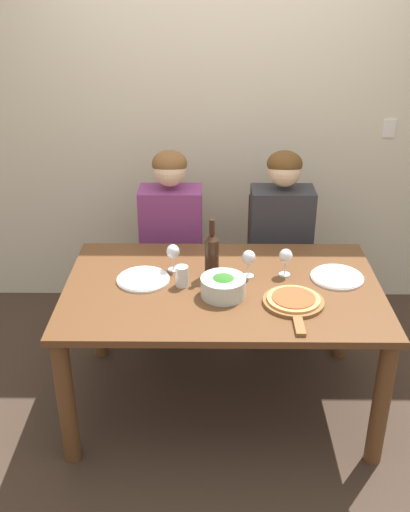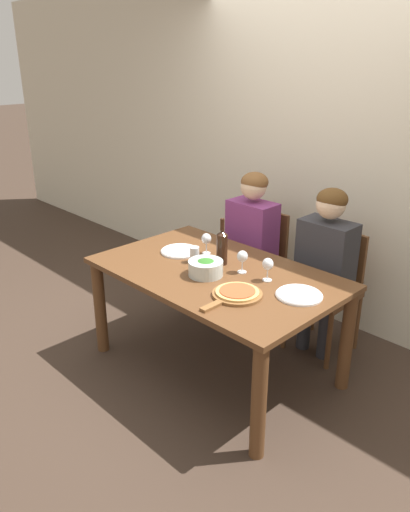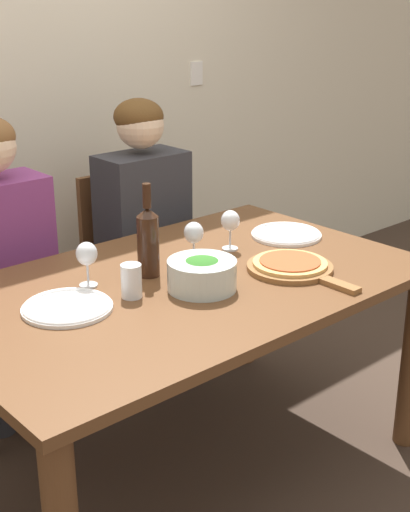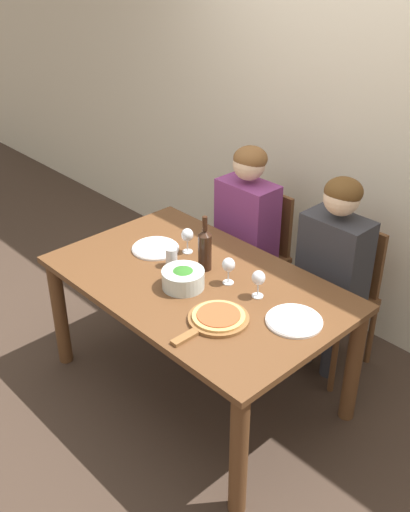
# 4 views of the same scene
# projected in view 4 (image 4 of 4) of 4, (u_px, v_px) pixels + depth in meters

# --- Properties ---
(ground_plane) EXTENTS (40.00, 40.00, 0.00)m
(ground_plane) POSITION_uv_depth(u_px,v_px,m) (198.00, 386.00, 3.57)
(ground_plane) COLOR #3D2D23
(back_wall) EXTENTS (10.00, 0.06, 2.70)m
(back_wall) POSITION_uv_depth(u_px,v_px,m) (345.00, 122.00, 3.63)
(back_wall) COLOR beige
(back_wall) RESTS_ON ground
(dining_table) EXTENTS (1.62, 1.00, 0.74)m
(dining_table) POSITION_uv_depth(u_px,v_px,m) (197.00, 298.00, 3.26)
(dining_table) COLOR brown
(dining_table) RESTS_ON ground
(chair_left) EXTENTS (0.42, 0.42, 0.89)m
(chair_left) POSITION_uv_depth(u_px,v_px,m) (255.00, 250.00, 4.00)
(chair_left) COLOR brown
(chair_left) RESTS_ON ground
(chair_right) EXTENTS (0.42, 0.42, 0.89)m
(chair_right) POSITION_uv_depth(u_px,v_px,m) (339.00, 291.00, 3.57)
(chair_right) COLOR brown
(chair_right) RESTS_ON ground
(person_woman) EXTENTS (0.47, 0.51, 1.24)m
(person_woman) POSITION_uv_depth(u_px,v_px,m) (245.00, 221.00, 3.81)
(person_woman) COLOR #28282D
(person_woman) RESTS_ON ground
(person_man) EXTENTS (0.47, 0.51, 1.24)m
(person_man) POSITION_uv_depth(u_px,v_px,m) (332.00, 260.00, 3.38)
(person_man) COLOR #28282D
(person_man) RESTS_ON ground
(wine_bottle) EXTENTS (0.07, 0.07, 0.32)m
(wine_bottle) POSITION_uv_depth(u_px,v_px,m) (205.00, 249.00, 3.24)
(wine_bottle) COLOR black
(wine_bottle) RESTS_ON dining_table
(broccoli_bowl) EXTENTS (0.22, 0.22, 0.11)m
(broccoli_bowl) POSITION_uv_depth(u_px,v_px,m) (183.00, 278.00, 3.12)
(broccoli_bowl) COLOR silver
(broccoli_bowl) RESTS_ON dining_table
(dinner_plate_left) EXTENTS (0.28, 0.28, 0.02)m
(dinner_plate_left) POSITION_uv_depth(u_px,v_px,m) (155.00, 248.00, 3.48)
(dinner_plate_left) COLOR white
(dinner_plate_left) RESTS_ON dining_table
(dinner_plate_right) EXTENTS (0.28, 0.28, 0.02)m
(dinner_plate_right) POSITION_uv_depth(u_px,v_px,m) (294.00, 320.00, 2.86)
(dinner_plate_right) COLOR white
(dinner_plate_right) RESTS_ON dining_table
(pizza_on_board) EXTENTS (0.30, 0.44, 0.04)m
(pizza_on_board) POSITION_uv_depth(u_px,v_px,m) (217.00, 318.00, 2.87)
(pizza_on_board) COLOR brown
(pizza_on_board) RESTS_ON dining_table
(wine_glass_left) EXTENTS (0.07, 0.07, 0.15)m
(wine_glass_left) POSITION_uv_depth(u_px,v_px,m) (187.00, 236.00, 3.41)
(wine_glass_left) COLOR silver
(wine_glass_left) RESTS_ON dining_table
(wine_glass_right) EXTENTS (0.07, 0.07, 0.15)m
(wine_glass_right) POSITION_uv_depth(u_px,v_px,m) (258.00, 279.00, 3.01)
(wine_glass_right) COLOR silver
(wine_glass_right) RESTS_ON dining_table
(wine_glass_centre) EXTENTS (0.07, 0.07, 0.15)m
(wine_glass_centre) POSITION_uv_depth(u_px,v_px,m) (229.00, 266.00, 3.12)
(wine_glass_centre) COLOR silver
(wine_glass_centre) RESTS_ON dining_table
(water_tumbler) EXTENTS (0.07, 0.07, 0.11)m
(water_tumbler) POSITION_uv_depth(u_px,v_px,m) (171.00, 257.00, 3.30)
(water_tumbler) COLOR silver
(water_tumbler) RESTS_ON dining_table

